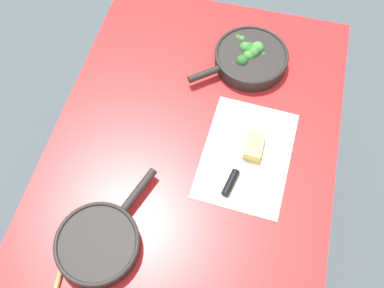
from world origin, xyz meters
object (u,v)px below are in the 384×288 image
at_px(grater_knife, 237,169).
at_px(cheese_block, 254,146).
at_px(skillet_eggs, 99,243).
at_px(skillet_broccoli, 250,57).
at_px(wooden_spoon, 57,283).

bearing_deg(grater_knife, cheese_block, -10.33).
height_order(skillet_eggs, cheese_block, skillet_eggs).
height_order(skillet_broccoli, cheese_block, skillet_broccoli).
bearing_deg(cheese_block, skillet_eggs, 138.27).
distance_m(skillet_broccoli, cheese_block, 0.34).
distance_m(wooden_spoon, cheese_block, 0.68).
xyz_separation_m(skillet_broccoli, grater_knife, (-0.41, -0.04, -0.02)).
bearing_deg(wooden_spoon, grater_knife, -48.43).
xyz_separation_m(skillet_eggs, grater_knife, (0.32, -0.32, -0.02)).
xyz_separation_m(skillet_broccoli, wooden_spoon, (-0.85, 0.36, -0.02)).
relative_size(skillet_eggs, wooden_spoon, 0.89).
bearing_deg(cheese_block, wooden_spoon, 140.29).
relative_size(skillet_broccoli, grater_knife, 1.19).
bearing_deg(grater_knife, skillet_broccoli, 17.50).
relative_size(grater_knife, cheese_block, 2.95).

